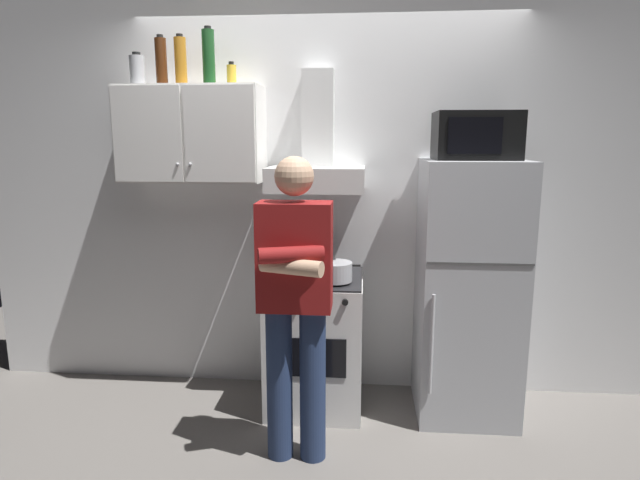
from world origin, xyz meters
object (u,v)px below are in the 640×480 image
microwave (476,136)px  bottle_wine_green (209,57)px  upper_cabinet (192,134)px  person_standing (295,300)px  bottle_canister_steel (137,70)px  refrigerator (468,290)px  range_hood (317,159)px  bottle_liquor_amber (181,61)px  cooking_pot (335,271)px  bottle_rum_dark (161,61)px  bottle_spice_jar (232,75)px  stove_oven (316,341)px

microwave → bottle_wine_green: bearing=177.3°
upper_cabinet → person_standing: bearing=-44.3°
bottle_canister_steel → refrigerator: bearing=-2.5°
range_hood → bottle_liquor_amber: bottle_liquor_amber is taller
cooking_pot → bottle_rum_dark: (-1.10, 0.22, 1.26)m
microwave → bottle_liquor_amber: (-1.79, 0.07, 0.45)m
bottle_spice_jar → bottle_canister_steel: bottle_canister_steel is taller
range_hood → bottle_canister_steel: bottle_canister_steel is taller
microwave → cooking_pot: microwave is taller
stove_oven → microwave: size_ratio=1.82×
refrigerator → cooking_pot: refrigerator is taller
person_standing → bottle_rum_dark: bottle_rum_dark is taller
microwave → cooking_pot: size_ratio=1.55×
bottle_wine_green → person_standing: bearing=-48.8°
person_standing → bottle_wine_green: 1.61m
bottle_rum_dark → bottle_liquor_amber: size_ratio=1.00×
refrigerator → person_standing: (-1.00, -0.61, 0.10)m
microwave → bottle_wine_green: 1.68m
upper_cabinet → bottle_spice_jar: size_ratio=6.24×
person_standing → bottle_liquor_amber: 1.67m
bottle_canister_steel → cooking_pot: bearing=-9.6°
refrigerator → cooking_pot: bearing=-171.7°
refrigerator → person_standing: 1.17m
person_standing → bottle_rum_dark: bearing=142.4°
bottle_liquor_amber → range_hood: bearing=2.3°
bottle_liquor_amber → refrigerator: bearing=-2.9°
refrigerator → bottle_liquor_amber: size_ratio=5.32×
cooking_pot → bottle_spice_jar: bottle_spice_jar is taller
stove_oven → cooking_pot: size_ratio=2.82×
cooking_pot → refrigerator: bearing=8.3°
person_standing → range_hood: bearing=86.1°
stove_oven → cooking_pot: bearing=-42.5°
bottle_rum_dark → bottle_spice_jar: (0.43, 0.06, -0.08)m
person_standing → bottle_rum_dark: (-0.92, 0.71, 1.29)m
cooking_pot → bottle_spice_jar: bearing=157.4°
upper_cabinet → person_standing: upper_cabinet is taller
range_hood → microwave: size_ratio=1.56×
cooking_pot → bottle_liquor_amber: 1.61m
bottle_canister_steel → bottle_liquor_amber: bearing=0.2°
bottle_canister_steel → microwave: bearing=-2.0°
microwave → bottle_canister_steel: bottle_canister_steel is taller
person_standing → bottle_canister_steel: bottle_canister_steel is taller
range_hood → bottle_spice_jar: size_ratio=5.20×
bottle_spice_jar → bottle_liquor_amber: bearing=-167.4°
cooking_pot → bottle_canister_steel: bottle_canister_steel is taller
bottle_canister_steel → bottle_rum_dark: bearing=3.4°
cooking_pot → person_standing: bearing=-110.3°
upper_cabinet → bottle_rum_dark: bottle_rum_dark is taller
refrigerator → microwave: microwave is taller
upper_cabinet → refrigerator: 2.00m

